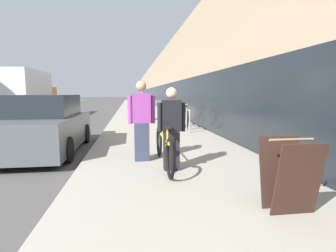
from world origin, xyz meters
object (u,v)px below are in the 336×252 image
Objects in this scene: person_bystander at (142,121)px; cruiser_bike_nearest at (184,118)px; parked_sedan_curbside at (44,126)px; tandem_bicycle at (164,147)px; cruiser_bike_middle at (174,113)px; moving_truck at (26,94)px; bike_rack_hoop at (188,118)px; sandwich_board_sign at (289,175)px; person_rider at (171,129)px.

person_bystander reaches higher than cruiser_bike_nearest.
tandem_bicycle is at bearing -38.24° from parked_sedan_curbside.
cruiser_bike_nearest reaches higher than cruiser_bike_middle.
moving_truck is (-9.39, 6.00, 1.01)m from cruiser_bike_middle.
parked_sedan_curbside reaches higher than tandem_bicycle.
bike_rack_hoop is 6.66m from sandwich_board_sign.
bike_rack_hoop is at bearing -92.07° from cruiser_bike_middle.
person_rider is 6.37m from cruiser_bike_nearest.
parked_sedan_curbside reaches higher than cruiser_bike_nearest.
person_rider is at bearing -61.78° from moving_truck.
person_rider reaches higher than bike_rack_hoop.
person_bystander is at bearing 129.93° from tandem_bicycle.
cruiser_bike_nearest is at bearing -42.16° from moving_truck.
person_bystander is 8.16m from cruiser_bike_middle.
cruiser_bike_nearest is 1.97× the size of sandwich_board_sign.
sandwich_board_sign is 0.22× the size of parked_sedan_curbside.
tandem_bicycle is 0.50m from person_rider.
cruiser_bike_nearest reaches higher than tandem_bicycle.
bike_rack_hoop is 0.20× the size of parked_sedan_curbside.
moving_truck is at bearing 132.93° from bike_rack_hoop.
tandem_bicycle is 2.54m from sandwich_board_sign.
person_bystander is 2.00× the size of bike_rack_hoop.
parked_sedan_curbside is at bearing -68.18° from moving_truck.
cruiser_bike_nearest is at bearing 69.49° from person_bystander.
bike_rack_hoop is at bearing 25.73° from parked_sedan_curbside.
bike_rack_hoop is at bearing 87.95° from sandwich_board_sign.
cruiser_bike_middle reaches higher than tandem_bicycle.
cruiser_bike_middle is at bearing 79.02° from tandem_bicycle.
person_rider is 8.81m from cruiser_bike_middle.
cruiser_bike_middle reaches higher than bike_rack_hoop.
sandwich_board_sign is (1.25, -2.21, 0.08)m from tandem_bicycle.
bike_rack_hoop is at bearing -47.07° from moving_truck.
cruiser_bike_nearest is (1.51, 6.18, -0.37)m from person_rider.
person_rider is 4.93m from bike_rack_hoop.
cruiser_bike_middle is at bearing 53.10° from parked_sedan_curbside.
tandem_bicycle is at bearing -108.49° from bike_rack_hoop.
person_rider reaches higher than tandem_bicycle.
person_bystander is (-0.52, 0.78, 0.08)m from person_rider.
bike_rack_hoop is (1.38, 4.73, -0.26)m from person_rider.
moving_truck is at bearing 147.42° from cruiser_bike_middle.
person_bystander reaches higher than tandem_bicycle.
cruiser_bike_nearest is at bearing 76.31° from person_rider.
person_rider reaches higher than cruiser_bike_nearest.
tandem_bicycle is 3.74m from parked_sedan_curbside.
sandwich_board_sign reaches higher than tandem_bicycle.
cruiser_bike_middle reaches higher than sandwich_board_sign.
cruiser_bike_nearest is at bearing 38.24° from parked_sedan_curbside.
sandwich_board_sign is 6.16m from parked_sedan_curbside.
cruiser_bike_middle is 0.27× the size of moving_truck.
cruiser_bike_nearest is at bearing -90.30° from cruiser_bike_middle.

